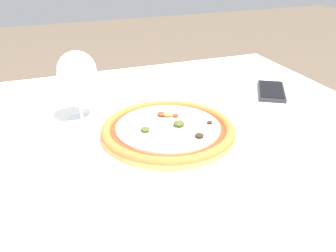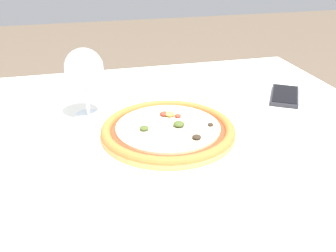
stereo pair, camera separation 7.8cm
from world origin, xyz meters
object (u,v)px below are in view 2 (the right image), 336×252
at_px(pizza_plate, 168,131).
at_px(dining_table, 122,174).
at_px(wine_glass_far_right, 84,69).
at_px(cell_phone, 285,96).

bearing_deg(pizza_plate, dining_table, 169.01).
bearing_deg(pizza_plate, wine_glass_far_right, 135.03).
distance_m(dining_table, cell_phone, 0.49).
bearing_deg(dining_table, cell_phone, 15.41).
xyz_separation_m(pizza_plate, wine_glass_far_right, (-0.16, 0.16, 0.10)).
distance_m(dining_table, wine_glass_far_right, 0.25).
bearing_deg(pizza_plate, cell_phone, 22.19).
height_order(wine_glass_far_right, cell_phone, wine_glass_far_right).
height_order(pizza_plate, cell_phone, pizza_plate).
distance_m(pizza_plate, wine_glass_far_right, 0.24).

